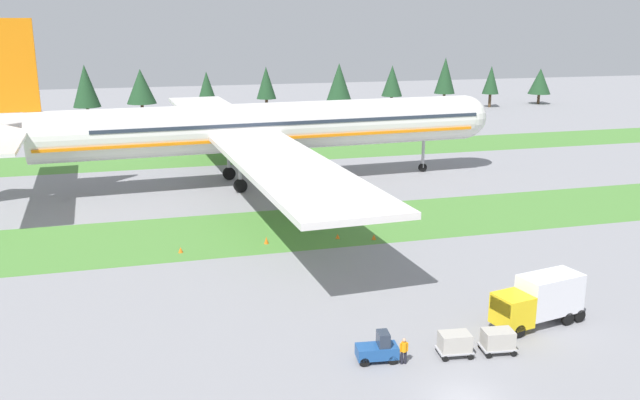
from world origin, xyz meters
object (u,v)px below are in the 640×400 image
at_px(taxiway_marker_2, 266,240).
at_px(baggage_tug, 378,349).
at_px(cargo_dolly_lead, 455,342).
at_px(ground_crew_marshaller, 404,350).
at_px(taxiway_marker_1, 374,237).
at_px(taxiway_marker_3, 181,250).
at_px(catering_truck, 539,299).
at_px(cargo_dolly_second, 498,339).
at_px(taxiway_marker_0, 338,236).
at_px(airliner, 249,127).

bearing_deg(taxiway_marker_2, baggage_tug, -84.58).
bearing_deg(taxiway_marker_2, cargo_dolly_lead, -73.90).
distance_m(baggage_tug, ground_crew_marshaller, 1.62).
xyz_separation_m(taxiway_marker_1, taxiway_marker_2, (-10.48, 1.50, 0.08)).
bearing_deg(taxiway_marker_3, catering_truck, -43.78).
bearing_deg(catering_truck, baggage_tug, 88.20).
relative_size(cargo_dolly_second, ground_crew_marshaller, 1.36).
bearing_deg(taxiway_marker_0, taxiway_marker_2, 177.78).
relative_size(airliner, cargo_dolly_second, 35.78).
bearing_deg(ground_crew_marshaller, baggage_tug, -22.52).
bearing_deg(ground_crew_marshaller, cargo_dolly_second, -176.93).
xyz_separation_m(airliner, ground_crew_marshaller, (1.19, -50.25, -6.64)).
distance_m(cargo_dolly_second, catering_truck, 5.84).
distance_m(cargo_dolly_lead, taxiway_marker_3, 29.44).
distance_m(baggage_tug, taxiway_marker_3, 26.58).
height_order(cargo_dolly_second, catering_truck, catering_truck).
bearing_deg(taxiway_marker_1, ground_crew_marshaller, -105.55).
height_order(catering_truck, taxiway_marker_2, catering_truck).
relative_size(airliner, taxiway_marker_1, 160.97).
bearing_deg(taxiway_marker_3, taxiway_marker_0, 0.62).
bearing_deg(baggage_tug, cargo_dolly_second, -90.00).
distance_m(cargo_dolly_lead, taxiway_marker_1, 24.15).
bearing_deg(taxiway_marker_3, taxiway_marker_2, 3.10).
distance_m(ground_crew_marshaller, taxiway_marker_2, 25.86).
height_order(airliner, taxiway_marker_0, airliner).
xyz_separation_m(baggage_tug, taxiway_marker_2, (-2.36, 24.83, -0.47)).
relative_size(cargo_dolly_second, taxiway_marker_1, 4.50).
xyz_separation_m(cargo_dolly_second, ground_crew_marshaller, (-6.44, 0.21, 0.03)).
xyz_separation_m(baggage_tug, catering_truck, (12.77, 2.05, 1.14)).
relative_size(baggage_tug, catering_truck, 0.38).
height_order(cargo_dolly_second, taxiway_marker_0, cargo_dolly_second).
distance_m(baggage_tug, catering_truck, 12.98).
xyz_separation_m(baggage_tug, taxiway_marker_3, (-10.54, 24.39, -0.55)).
xyz_separation_m(catering_truck, ground_crew_marshaller, (-11.34, -2.79, -1.01)).
bearing_deg(catering_truck, cargo_dolly_second, 110.61).
bearing_deg(taxiway_marker_2, cargo_dolly_second, -68.38).
height_order(airliner, cargo_dolly_lead, airliner).
xyz_separation_m(airliner, taxiway_marker_3, (-10.78, -25.12, -7.33)).
distance_m(baggage_tug, cargo_dolly_lead, 5.03).
relative_size(cargo_dolly_lead, taxiway_marker_1, 4.50).
bearing_deg(airliner, catering_truck, 11.76).
xyz_separation_m(cargo_dolly_lead, cargo_dolly_second, (2.88, -0.35, 0.00)).
bearing_deg(taxiway_marker_0, cargo_dolly_lead, -89.49).
height_order(baggage_tug, catering_truck, catering_truck).
bearing_deg(taxiway_marker_2, catering_truck, -56.43).
relative_size(cargo_dolly_lead, cargo_dolly_second, 1.00).
bearing_deg(cargo_dolly_second, cargo_dolly_lead, 90.00).
bearing_deg(cargo_dolly_second, taxiway_marker_3, 42.94).
relative_size(taxiway_marker_0, taxiway_marker_2, 0.67).
xyz_separation_m(airliner, taxiway_marker_0, (4.53, -24.95, -7.36)).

